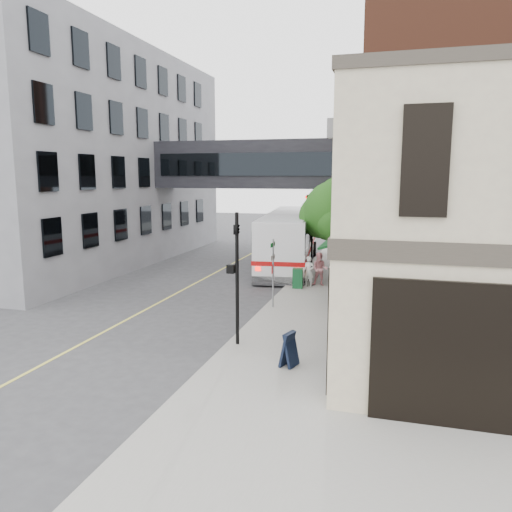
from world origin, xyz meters
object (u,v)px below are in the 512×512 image
Objects in this scene: pedestrian_b at (320,269)px; pedestrian_a at (309,272)px; newspaper_box at (298,278)px; bus at (289,237)px; pedestrian_c at (338,262)px; sandwich_board at (289,349)px.

pedestrian_a is at bearing -140.61° from pedestrian_b.
bus is at bearing 98.47° from newspaper_box.
pedestrian_c is 13.96m from sandwich_board.
newspaper_box is 10.57m from sandwich_board.
pedestrian_a reaches higher than sandwich_board.
pedestrian_a is 0.72m from newspaper_box.
pedestrian_a is 0.98× the size of pedestrian_c.
sandwich_board reaches higher than newspaper_box.
pedestrian_a is 3.29m from pedestrian_c.
bus is 12.87× the size of newspaper_box.
bus is 7.01m from newspaper_box.
bus is 8.17× the size of pedestrian_a.
sandwich_board is (3.66, -17.05, -1.24)m from bus.
pedestrian_b is at bearing -63.63° from bus.
pedestrian_b reaches higher than pedestrian_c.
pedestrian_b reaches higher than sandwich_board.
pedestrian_c is (1.12, 3.10, 0.02)m from pedestrian_a.
newspaper_box is 0.96× the size of sandwich_board.
pedestrian_a is at bearing 113.77° from sandwich_board.
bus is 8.00× the size of pedestrian_c.
bus reaches higher than newspaper_box.
pedestrian_b is (2.87, -5.78, -0.90)m from bus.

